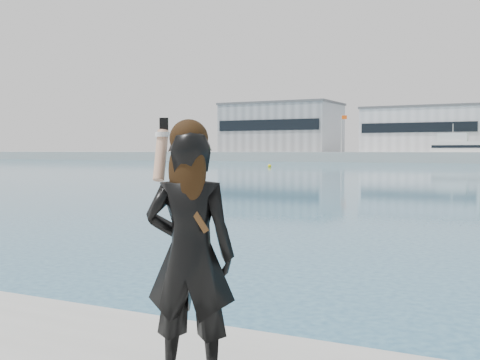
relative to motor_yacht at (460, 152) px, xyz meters
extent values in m
cube|color=gray|center=(-41.95, 13.22, 5.45)|extent=(26.00, 16.00, 11.00)
cube|color=black|center=(-41.95, 5.12, 6.00)|extent=(24.70, 0.20, 2.42)
cube|color=#59595B|center=(-41.95, 13.22, 11.20)|extent=(26.52, 16.32, 0.50)
cube|color=silver|center=(-8.95, 13.22, 4.45)|extent=(24.00, 15.00, 9.00)
cube|color=black|center=(-8.95, 5.62, 4.90)|extent=(22.80, 0.20, 1.98)
cube|color=#59595B|center=(-8.95, 13.22, 9.20)|extent=(24.48, 15.30, 0.50)
cylinder|color=silver|center=(-24.95, 6.22, 3.95)|extent=(0.16, 0.16, 8.00)
cube|color=#E54D0D|center=(-24.35, 6.22, 7.35)|extent=(1.20, 0.04, 0.80)
cube|color=white|center=(0.45, 0.01, -1.01)|extent=(15.71, 4.61, 2.09)
cube|color=white|center=(-0.42, -0.01, 0.99)|extent=(8.75, 3.80, 1.91)
cube|color=white|center=(-1.29, -0.02, 2.73)|extent=(5.26, 3.04, 1.56)
cube|color=black|center=(-0.42, -0.01, 0.99)|extent=(8.92, 3.89, 0.52)
cylinder|color=silver|center=(-1.29, -0.02, 4.38)|extent=(0.14, 0.14, 1.74)
sphere|color=yellow|center=(-19.33, -42.71, -2.05)|extent=(0.50, 0.50, 0.50)
imported|color=black|center=(13.38, -114.92, -0.44)|extent=(0.68, 0.56, 1.62)
sphere|color=black|center=(13.38, -114.94, 0.31)|extent=(0.25, 0.25, 0.25)
ellipsoid|color=black|center=(13.40, -114.99, 0.11)|extent=(0.27, 0.14, 0.43)
cylinder|color=tan|center=(13.14, -114.90, 0.21)|extent=(0.13, 0.20, 0.35)
cylinder|color=white|center=(13.12, -114.86, 0.35)|extent=(0.10, 0.10, 0.03)
cube|color=black|center=(13.11, -114.82, 0.40)|extent=(0.06, 0.03, 0.12)
cube|color=#4C2D14|center=(13.43, -114.99, -0.12)|extent=(0.22, 0.09, 0.33)
camera|label=1|loc=(15.45, -118.19, 0.24)|focal=45.00mm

